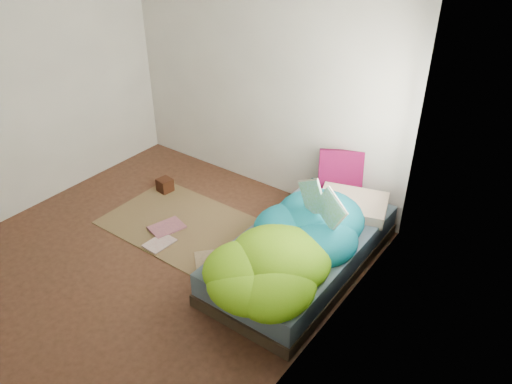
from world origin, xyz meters
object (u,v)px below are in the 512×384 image
floor_book_a (152,239)px  floor_book_b (161,222)px  pillow_magenta (341,172)px  wooden_box (165,185)px  open_book (321,193)px  bed (303,252)px

floor_book_a → floor_book_b: (-0.14, 0.26, 0.00)m
pillow_magenta → wooden_box: bearing=170.8°
open_book → bed: bearing=-135.3°
floor_book_a → floor_book_b: size_ratio=0.86×
pillow_magenta → floor_book_a: pillow_magenta is taller
bed → pillow_magenta: pillow_magenta is taller
pillow_magenta → floor_book_a: (-1.29, -1.47, -0.54)m
wooden_box → floor_book_b: wooden_box is taller
bed → floor_book_b: bed is taller
floor_book_b → bed: bearing=27.2°
pillow_magenta → open_book: bearing=-104.1°
open_book → floor_book_a: open_book is taller
bed → pillow_magenta: size_ratio=4.49×
wooden_box → floor_book_a: wooden_box is taller
floor_book_b → pillow_magenta: bearing=56.6°
open_book → wooden_box: 2.24m
pillow_magenta → open_book: open_book is taller
pillow_magenta → floor_book_a: size_ratio=1.53×
floor_book_a → floor_book_b: floor_book_b is taller
bed → floor_book_a: bearing=-158.7°
open_book → floor_book_b: open_book is taller
bed → open_book: bearing=25.8°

